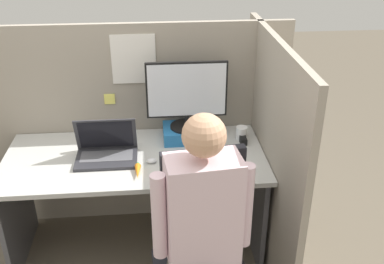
# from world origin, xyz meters

# --- Properties ---
(cubicle_panel_back) EXTENTS (2.13, 0.05, 1.47)m
(cubicle_panel_back) POSITION_xyz_m (0.00, 0.77, 0.74)
(cubicle_panel_back) COLOR gray
(cubicle_panel_back) RESTS_ON ground
(cubicle_panel_right) EXTENTS (0.04, 1.39, 1.47)m
(cubicle_panel_right) POSITION_xyz_m (0.84, 0.30, 0.73)
(cubicle_panel_right) COLOR gray
(cubicle_panel_right) RESTS_ON ground
(desk) EXTENTS (1.63, 0.74, 0.73)m
(desk) POSITION_xyz_m (0.00, 0.37, 0.56)
(desk) COLOR #B7B7B2
(desk) RESTS_ON ground
(paper_box) EXTENTS (0.32, 0.23, 0.09)m
(paper_box) POSITION_xyz_m (0.35, 0.58, 0.77)
(paper_box) COLOR #236BAD
(paper_box) RESTS_ON desk
(monitor) EXTENTS (0.52, 0.22, 0.45)m
(monitor) POSITION_xyz_m (0.35, 0.58, 1.05)
(monitor) COLOR black
(monitor) RESTS_ON paper_box
(laptop) EXTENTS (0.37, 0.25, 0.26)m
(laptop) POSITION_xyz_m (-0.17, 0.36, 0.78)
(laptop) COLOR #2D2D33
(laptop) RESTS_ON desk
(mouse) EXTENTS (0.06, 0.04, 0.03)m
(mouse) POSITION_xyz_m (0.10, 0.28, 0.74)
(mouse) COLOR silver
(mouse) RESTS_ON desk
(stapler) EXTENTS (0.04, 0.15, 0.04)m
(stapler) POSITION_xyz_m (0.71, 0.51, 0.75)
(stapler) COLOR black
(stapler) RESTS_ON desk
(carrot_toy) EXTENTS (0.04, 0.15, 0.04)m
(carrot_toy) POSITION_xyz_m (0.02, 0.16, 0.75)
(carrot_toy) COLOR orange
(carrot_toy) RESTS_ON desk
(office_chair) EXTENTS (0.53, 0.57, 1.05)m
(office_chair) POSITION_xyz_m (0.35, -0.30, 0.54)
(office_chair) COLOR black
(office_chair) RESTS_ON ground
(person) EXTENTS (0.48, 0.47, 1.36)m
(person) POSITION_xyz_m (0.33, -0.47, 0.79)
(person) COLOR brown
(person) RESTS_ON ground
(coffee_mug) EXTENTS (0.08, 0.08, 0.09)m
(coffee_mug) POSITION_xyz_m (0.71, 0.54, 0.77)
(coffee_mug) COLOR white
(coffee_mug) RESTS_ON desk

